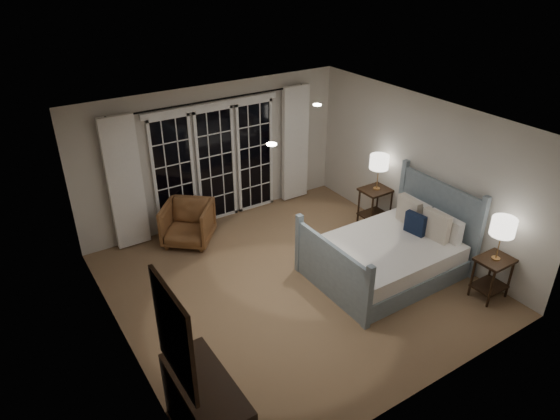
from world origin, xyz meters
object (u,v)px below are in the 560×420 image
dresser (208,412)px  armchair (188,223)px  lamp_right (379,162)px  nightstand_right (375,201)px  bed (389,254)px  nightstand_left (492,272)px  lamp_left (503,227)px

dresser → armchair: bearing=69.4°
lamp_right → armchair: bearing=158.1°
nightstand_right → bed: bearing=-124.1°
nightstand_left → armchair: (-3.05, 3.75, -0.06)m
lamp_left → dresser: bearing=179.9°
bed → lamp_right: size_ratio=3.46×
nightstand_left → nightstand_right: size_ratio=0.92×
lamp_right → dresser: 5.21m
bed → armchair: 3.36m
nightstand_right → lamp_left: lamp_left is taller
armchair → nightstand_left: bearing=-10.5°
dresser → nightstand_right: bearing=29.0°
bed → nightstand_right: 1.53m
lamp_left → lamp_right: lamp_right is taller
bed → nightstand_left: 1.48m
bed → nightstand_right: bed is taller
lamp_right → dresser: bearing=-151.0°
armchair → nightstand_right: bearing=18.5°
nightstand_right → lamp_left: size_ratio=1.09×
bed → nightstand_right: size_ratio=3.12×
nightstand_right → lamp_right: size_ratio=1.11×
bed → nightstand_left: (0.81, -1.24, 0.10)m
nightstand_left → lamp_left: size_ratio=1.00×
lamp_left → nightstand_left: bearing=153.4°
bed → lamp_right: (0.85, 1.26, 0.89)m
dresser → lamp_left: bearing=-0.1°
lamp_right → lamp_left: bearing=-91.1°
bed → armchair: bearing=131.8°
lamp_left → armchair: size_ratio=0.81×
nightstand_left → armchair: size_ratio=0.81×
lamp_right → dresser: (-4.50, -2.49, -0.80)m
bed → armchair: size_ratio=2.77×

